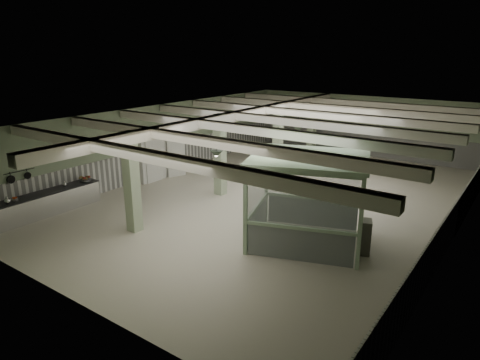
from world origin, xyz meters
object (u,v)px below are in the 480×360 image
Objects in this scene: walkin_cooler at (158,155)px; guard_booth at (308,187)px; prep_counter at (45,204)px; filing_cabinet at (365,237)px.

guard_booth is (9.59, -2.53, 0.80)m from walkin_cooler.
prep_counter is 1.78× the size of walkin_cooler.
guard_booth is 3.99× the size of filing_cabinet.
walkin_cooler is at bearing 146.31° from guard_booth.
guard_booth reaches higher than walkin_cooler.
guard_booth is at bearing 168.72° from filing_cabinet.
prep_counter is 4.06× the size of filing_cabinet.
walkin_cooler is (-0.08, 6.20, 0.72)m from prep_counter.
walkin_cooler is 0.57× the size of guard_booth.
walkin_cooler reaches higher than prep_counter.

